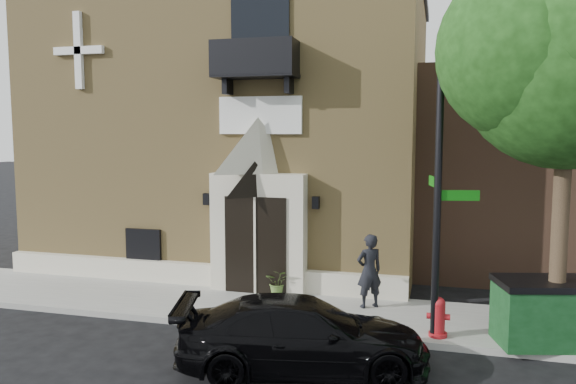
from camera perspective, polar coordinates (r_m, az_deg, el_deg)
name	(u,v)px	position (r m, az deg, el deg)	size (l,w,h in m)	color
ground	(263,334)	(12.85, -2.51, -14.17)	(120.00, 120.00, 0.00)	black
sidewalk	(321,313)	(13.96, 3.41, -12.18)	(42.00, 3.00, 0.15)	gray
church	(251,127)	(20.54, -3.82, 6.60)	(12.20, 11.01, 9.30)	#A98B50
street_tree_left	(571,57)	(12.15, 26.84, 12.15)	(4.97, 4.38, 7.77)	#38281C
black_sedan	(302,335)	(10.82, 1.48, -14.29)	(1.91, 4.70, 1.36)	black
street_sign	(438,199)	(11.96, 15.02, -0.68)	(1.03, 0.91, 5.82)	black
fire_hydrant	(438,317)	(12.52, 15.02, -12.17)	(0.49, 0.39, 0.85)	maroon
dumpster	(548,312)	(12.74, 24.94, -10.99)	(2.27, 1.63, 1.34)	#0F3715
planter	(278,282)	(15.07, -1.00, -9.13)	(0.62, 0.53, 0.69)	#547432
pedestrian_near	(369,271)	(14.03, 8.25, -7.93)	(0.67, 0.44, 1.83)	black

